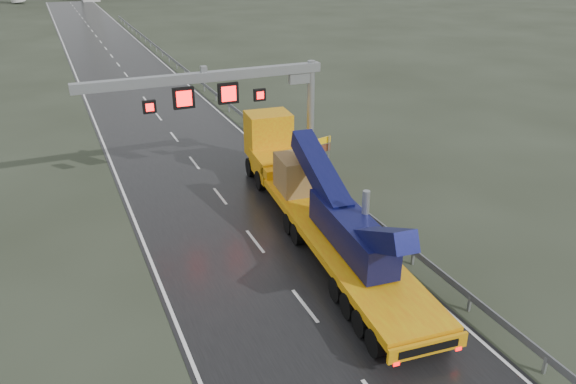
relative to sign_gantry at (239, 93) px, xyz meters
name	(u,v)px	position (x,y,z in m)	size (l,w,h in m)	color
ground	(352,367)	(-2.10, -17.99, -5.61)	(400.00, 400.00, 0.00)	#262B1E
road	(146,100)	(-2.10, 22.01, -5.60)	(11.00, 200.00, 0.02)	black
guardrail	(240,113)	(4.00, 12.01, -4.91)	(0.20, 140.00, 1.40)	gray
sign_gantry	(239,93)	(0.00, 0.00, 0.00)	(14.90, 1.20, 7.42)	#BBBBB6
heavy_haul_truck	(309,189)	(1.36, -6.99, -3.72)	(4.82, 21.02, 4.90)	gold
exit_sign_pair	(321,148)	(5.00, -1.26, -3.82)	(1.46, 0.43, 2.56)	#919599
striped_barrier	(305,169)	(3.90, -1.23, -5.07)	(0.64, 0.34, 1.08)	red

